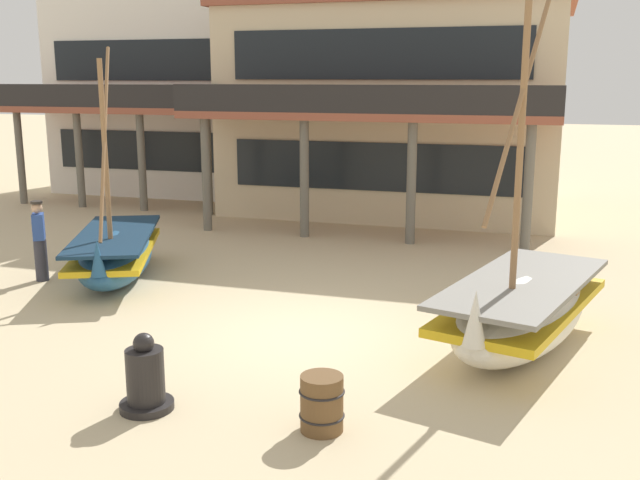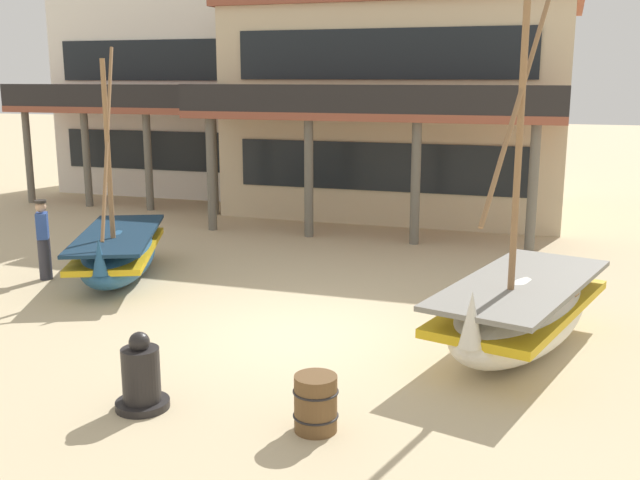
{
  "view_description": "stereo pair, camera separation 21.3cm",
  "coord_description": "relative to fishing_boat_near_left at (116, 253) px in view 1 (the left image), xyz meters",
  "views": [
    {
      "loc": [
        3.73,
        -10.98,
        4.17
      ],
      "look_at": [
        0.0,
        1.0,
        1.4
      ],
      "focal_mm": 41.57,
      "sensor_mm": 36.0,
      "label": 1
    },
    {
      "loc": [
        3.93,
        -10.91,
        4.17
      ],
      "look_at": [
        0.0,
        1.0,
        1.4
      ],
      "focal_mm": 41.57,
      "sensor_mm": 36.0,
      "label": 2
    }
  ],
  "objects": [
    {
      "name": "ground_plane",
      "position": [
        4.85,
        -2.15,
        -0.55
      ],
      "size": [
        120.0,
        120.0,
        0.0
      ],
      "primitive_type": "plane",
      "color": "#CCB78E"
    },
    {
      "name": "fishing_boat_near_left",
      "position": [
        0.0,
        0.0,
        0.0
      ],
      "size": [
        2.99,
        4.36,
        4.78
      ],
      "color": "#23517A",
      "rests_on": "ground"
    },
    {
      "name": "fishing_boat_centre_large",
      "position": [
        8.3,
        -1.66,
        0.07
      ],
      "size": [
        2.69,
        4.5,
        5.82
      ],
      "color": "silver",
      "rests_on": "ground"
    },
    {
      "name": "fisherman_by_hull",
      "position": [
        -1.42,
        -0.57,
        0.28
      ],
      "size": [
        0.38,
        0.42,
        1.68
      ],
      "color": "#33333D",
      "rests_on": "ground"
    },
    {
      "name": "capstan_winch",
      "position": [
        3.84,
        -5.37,
        -0.15
      ],
      "size": [
        0.69,
        0.69,
        1.03
      ],
      "color": "black",
      "rests_on": "ground"
    },
    {
      "name": "wooden_barrel",
      "position": [
        6.16,
        -5.26,
        -0.2
      ],
      "size": [
        0.56,
        0.56,
        0.7
      ],
      "color": "brown",
      "rests_on": "ground"
    },
    {
      "name": "harbor_building_main",
      "position": [
        3.86,
        10.56,
        2.69
      ],
      "size": [
        10.33,
        9.36,
        6.46
      ],
      "color": "beige",
      "rests_on": "ground"
    },
    {
      "name": "harbor_building_annex",
      "position": [
        -4.83,
        12.37,
        4.15
      ],
      "size": [
        8.31,
        8.38,
        9.43
      ],
      "color": "white",
      "rests_on": "ground"
    }
  ]
}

